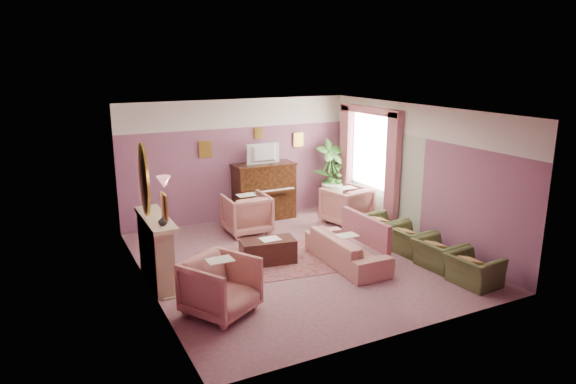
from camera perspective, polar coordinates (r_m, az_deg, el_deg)
name	(u,v)px	position (r m, az deg, el deg)	size (l,w,h in m)	color
floor	(298,260)	(9.75, 1.14, -7.58)	(5.50, 6.00, 0.01)	#895D65
ceiling	(299,111)	(9.07, 1.23, 9.04)	(5.50, 6.00, 0.01)	white
wall_back	(238,160)	(11.98, -5.53, 3.56)	(5.50, 0.02, 2.80)	#6E4B6D
wall_front	(405,238)	(6.91, 12.89, -5.01)	(5.50, 0.02, 2.80)	#6E4B6D
wall_left	(145,207)	(8.43, -15.61, -1.62)	(0.02, 6.00, 2.80)	#6E4B6D
wall_right	(417,173)	(10.84, 14.17, 2.01)	(0.02, 6.00, 2.80)	#6E4B6D
picture_rail_band	(237,114)	(11.82, -5.64, 8.67)	(5.50, 0.01, 0.65)	silver
stripe_panel	(378,176)	(11.88, 9.96, 1.71)	(0.01, 3.00, 2.15)	#B0BBA4
fireplace_surround	(156,252)	(8.91, -14.48, -6.44)	(0.30, 1.40, 1.10)	#CAB98F
fireplace_inset	(162,259)	(8.98, -13.80, -7.25)	(0.18, 0.72, 0.68)	black
fire_ember	(165,269)	(9.06, -13.48, -8.27)	(0.06, 0.54, 0.10)	orange
mantel_shelf	(155,219)	(8.73, -14.53, -2.91)	(0.40, 1.55, 0.07)	#CAB98F
hearth	(170,279)	(9.15, -13.03, -9.42)	(0.55, 1.50, 0.02)	#CAB98F
mirror_frame	(144,180)	(8.53, -15.73, 1.34)	(0.04, 0.72, 1.20)	#AC8F31
mirror_glass	(145,179)	(8.54, -15.57, 1.35)	(0.01, 0.60, 1.06)	silver
sconce_shade	(164,182)	(7.50, -13.65, 1.12)	(0.20, 0.20, 0.16)	#DF8682
piano	(264,192)	(12.04, -2.67, 0.01)	(1.40, 0.60, 1.30)	#341B0C
piano_keyshelf	(270,192)	(11.72, -1.98, -0.04)	(1.30, 0.12, 0.06)	#341B0C
piano_keys	(270,191)	(11.71, -1.98, 0.15)	(1.20, 0.08, 0.02)	silver
piano_top	(264,164)	(11.90, -2.71, 3.09)	(1.45, 0.65, 0.04)	#341B0C
television	(265,152)	(11.80, -2.63, 4.43)	(0.80, 0.12, 0.48)	black
print_back_left	(205,149)	(11.63, -9.18, 4.71)	(0.30, 0.03, 0.38)	#AC8F31
print_back_right	(298,139)	(12.51, 1.16, 5.86)	(0.26, 0.03, 0.34)	#AC8F31
print_back_mid	(259,133)	(12.03, -3.29, 6.55)	(0.22, 0.03, 0.26)	#AC8F31
print_left_wall	(164,206)	(7.22, -13.58, -1.54)	(0.03, 0.28, 0.36)	#AC8F31
window_blind	(371,148)	(11.94, 9.24, 4.86)	(0.03, 1.40, 1.80)	beige
curtain_left	(393,173)	(11.25, 11.56, 2.09)	(0.16, 0.34, 2.60)	#9B5460
curtain_right	(346,159)	(12.71, 6.46, 3.71)	(0.16, 0.34, 2.60)	#9B5460
pelmet	(370,110)	(11.78, 9.09, 8.96)	(0.16, 2.20, 0.16)	#9B5460
mantel_plant	(148,201)	(9.20, -15.27, -0.96)	(0.16, 0.16, 0.28)	#3A7C2F
mantel_vase	(163,221)	(8.23, -13.75, -3.12)	(0.16, 0.16, 0.16)	silver
area_rug	(271,261)	(9.70, -1.94, -7.66)	(2.50, 1.80, 0.01)	brown
coffee_table	(268,251)	(9.56, -2.26, -6.58)	(1.00, 0.50, 0.45)	#351914
table_paper	(270,239)	(9.50, -1.99, -5.23)	(0.35, 0.28, 0.01)	white
sofa	(347,244)	(9.52, 6.56, -5.72)	(0.64, 1.92, 0.78)	tan
sofa_throw	(365,230)	(9.66, 8.59, -4.15)	(0.10, 1.46, 0.53)	#9B5460
floral_armchair_left	(246,212)	(11.13, -4.64, -2.18)	(0.91, 0.91, 0.95)	tan
floral_armchair_right	(346,203)	(11.78, 6.51, -1.28)	(0.91, 0.91, 0.95)	tan
floral_armchair_front	(221,284)	(7.71, -7.50, -10.06)	(0.91, 0.91, 0.95)	tan
olive_chair_a	(474,265)	(9.16, 19.95, -7.65)	(0.56, 0.80, 0.69)	#48542B
olive_chair_b	(439,249)	(9.69, 16.46, -6.13)	(0.56, 0.80, 0.69)	#48542B
olive_chair_c	(410,236)	(10.26, 13.36, -4.75)	(0.56, 0.80, 0.69)	#48542B
olive_chair_d	(384,224)	(10.87, 10.60, -3.51)	(0.56, 0.80, 0.69)	#48542B
side_table	(332,198)	(12.74, 4.90, -0.61)	(0.52, 0.52, 0.70)	white
side_plant_big	(332,177)	(12.61, 4.95, 1.67)	(0.30, 0.30, 0.34)	#3A7C2F
side_plant_small	(339,179)	(12.60, 5.65, 1.49)	(0.16, 0.16, 0.28)	#3A7C2F
palm_pot	(330,203)	(12.88, 4.66, -1.26)	(0.34, 0.34, 0.34)	#AB4133
palm_plant	(331,169)	(12.67, 4.75, 2.61)	(0.76, 0.76, 1.44)	#3A7C2F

